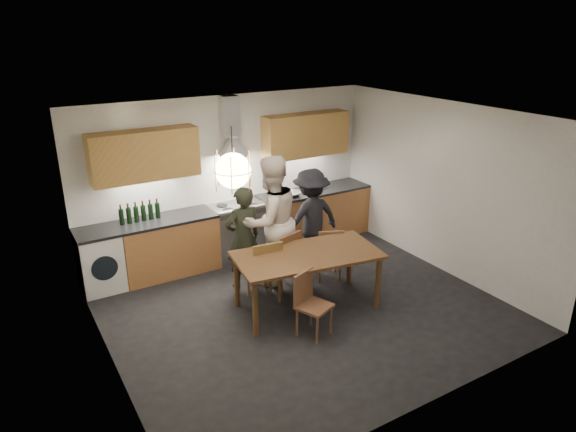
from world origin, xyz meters
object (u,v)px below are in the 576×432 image
person_mid (271,221)px  stock_pot (319,184)px  person_right (311,218)px  chair_front (309,299)px  dining_table (307,260)px  person_left (243,238)px  mixing_bowl (292,194)px  wine_bottles (140,211)px  chair_back_left (266,268)px

person_mid → stock_pot: 1.91m
person_right → chair_front: bearing=54.6°
dining_table → person_left: person_left is taller
mixing_bowl → person_right: bearing=-99.4°
stock_pot → wine_bottles: size_ratio=0.37×
dining_table → chair_back_left: 0.60m
chair_back_left → chair_front: bearing=103.8°
dining_table → stock_pot: 2.54m
person_right → mixing_bowl: person_right is taller
person_left → wine_bottles: 1.59m
chair_back_left → wine_bottles: wine_bottles is taller
dining_table → stock_pot: size_ratio=8.96×
dining_table → wine_bottles: wine_bottles is taller
chair_back_left → person_right: person_right is taller
chair_front → chair_back_left: bearing=74.8°
chair_front → person_mid: size_ratio=0.43×
chair_front → stock_pot: bearing=32.4°
dining_table → person_left: (-0.45, 0.99, 0.05)m
chair_front → person_right: bearing=34.8°
person_mid → dining_table: bearing=84.6°
chair_back_left → person_left: bearing=-79.0°
chair_back_left → person_right: bearing=-141.5°
person_mid → person_right: person_mid is taller
person_right → stock_pot: 1.17m
chair_front → mixing_bowl: 2.75m
wine_bottles → person_mid: bearing=-35.7°
wine_bottles → stock_pot: bearing=-0.7°
person_left → stock_pot: 2.24m
chair_front → mixing_bowl: size_ratio=2.74×
chair_front → person_left: size_ratio=0.54×
dining_table → person_right: bearing=63.5°
mixing_bowl → dining_table: bearing=-115.9°
person_left → mixing_bowl: 1.64m
dining_table → person_left: 1.09m
person_right → stock_pot: (0.75, 0.88, 0.20)m
person_left → person_right: bearing=-175.3°
dining_table → person_right: person_right is taller
mixing_bowl → wine_bottles: bearing=176.3°
mixing_bowl → stock_pot: bearing=11.0°
stock_pot → wine_bottles: (-3.14, 0.04, 0.07)m
person_mid → stock_pot: person_mid is taller
dining_table → chair_front: size_ratio=2.47×
person_left → mixing_bowl: (1.37, 0.89, 0.17)m
mixing_bowl → wine_bottles: 2.53m
dining_table → person_left: bearing=123.1°
chair_back_left → person_left: (-0.04, 0.59, 0.23)m
chair_back_left → person_left: person_left is taller
person_mid → stock_pot: (1.57, 1.09, 0.02)m
person_right → chair_back_left: bearing=29.3°
dining_table → stock_pot: bearing=61.2°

